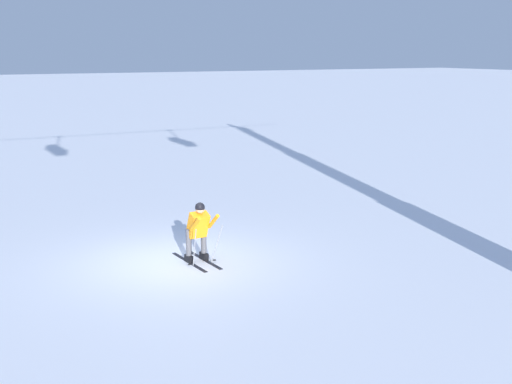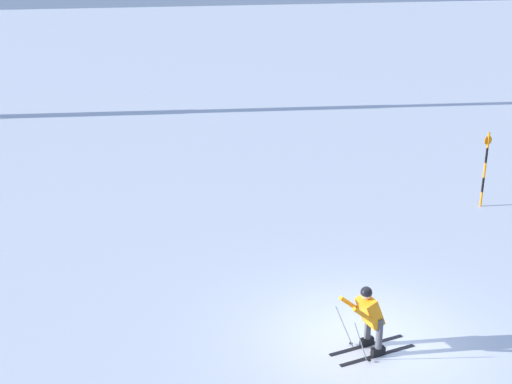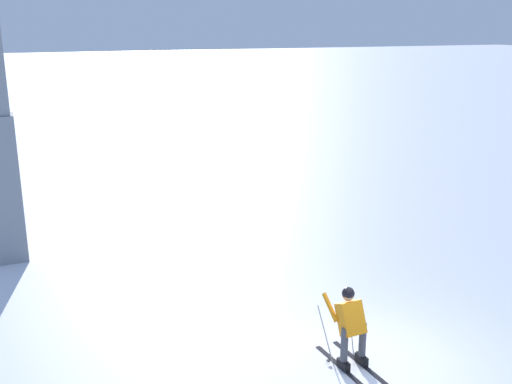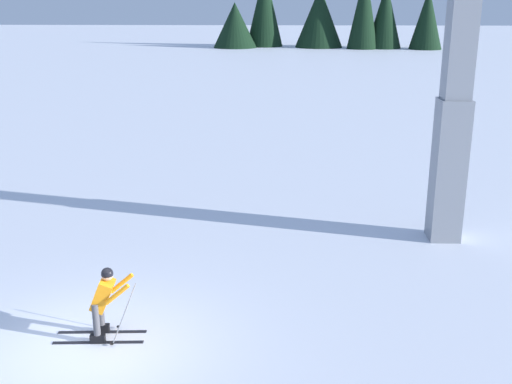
{
  "view_description": "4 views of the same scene",
  "coord_description": "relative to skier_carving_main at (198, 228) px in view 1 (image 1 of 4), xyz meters",
  "views": [
    {
      "loc": [
        5.45,
        14.16,
        4.82
      ],
      "look_at": [
        -0.7,
        2.66,
        2.09
      ],
      "focal_mm": 47.67,
      "sensor_mm": 36.0,
      "label": 1
    },
    {
      "loc": [
        -9.67,
        6.2,
        7.04
      ],
      "look_at": [
        -0.56,
        2.64,
        3.65
      ],
      "focal_mm": 44.52,
      "sensor_mm": 36.0,
      "label": 2
    },
    {
      "loc": [
        -5.71,
        -7.8,
        5.88
      ],
      "look_at": [
        -1.16,
        2.93,
        2.59
      ],
      "focal_mm": 41.84,
      "sensor_mm": 36.0,
      "label": 3
    },
    {
      "loc": [
        10.06,
        3.5,
        6.25
      ],
      "look_at": [
        -0.12,
        3.14,
        3.06
      ],
      "focal_mm": 44.22,
      "sensor_mm": 36.0,
      "label": 4
    }
  ],
  "objects": [
    {
      "name": "ground_plane",
      "position": [
        0.48,
        -0.27,
        -0.82
      ],
      "size": [
        260.0,
        260.0,
        0.0
      ],
      "primitive_type": "plane",
      "color": "white"
    },
    {
      "name": "skier_carving_main",
      "position": [
        0.0,
        0.0,
        0.0
      ],
      "size": [
        0.72,
        1.73,
        1.55
      ],
      "color": "black",
      "rests_on": "ground_plane"
    }
  ]
}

